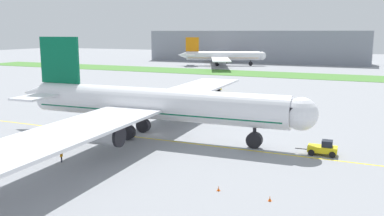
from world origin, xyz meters
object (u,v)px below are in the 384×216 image
Objects in this scene: pushback_tug at (323,148)px; traffic_cone_port_wing at (219,188)px; ground_crew_marshaller_front at (61,156)px; service_truck_baggage_loader at (214,86)px; parked_airliner_far_left at (221,56)px; ground_crew_wingwalker_port at (77,132)px; traffic_cone_starboard_wing at (270,198)px; ground_crew_wingwalker_starboard at (54,146)px; airliner_foreground at (150,104)px.

pushback_tug is 10.20× the size of traffic_cone_port_wing.
pushback_tug reaches higher than ground_crew_marshaller_front.
service_truck_baggage_loader is 95.27m from parked_airliner_far_left.
ground_crew_wingwalker_port is 61.33m from service_truck_baggage_loader.
traffic_cone_starboard_wing is at bearing -98.79° from pushback_tug.
ground_crew_marshaller_front is at bearing -150.60° from pushback_tug.
pushback_tug is 39.55m from ground_crew_wingwalker_port.
service_truck_baggage_loader is (-1.89, 69.97, 0.43)m from ground_crew_wingwalker_starboard.
pushback_tug is at bearing 9.20° from ground_crew_wingwalker_port.
ground_crew_wingwalker_starboard is at bearing 171.52° from traffic_cone_port_wing.
ground_crew_marshaller_front is 73.31m from service_truck_baggage_loader.
pushback_tug reaches higher than traffic_cone_starboard_wing.
traffic_cone_starboard_wing is 177.34m from parked_airliner_far_left.
traffic_cone_starboard_wing is 82.35m from service_truck_baggage_loader.
ground_crew_marshaller_front is 29.10m from traffic_cone_starboard_wing.
ground_crew_wingwalker_port is 13.66m from ground_crew_marshaller_front.
pushback_tug is 21.05m from traffic_cone_port_wing.
parked_airliner_far_left reaches higher than service_truck_baggage_loader.
pushback_tug is at bearing 81.21° from traffic_cone_starboard_wing.
service_truck_baggage_loader is at bearing 91.54° from ground_crew_wingwalker_starboard.
pushback_tug reaches higher than ground_crew_wingwalker_port.
ground_crew_marshaller_front is 0.02× the size of parked_airliner_far_left.
ground_crew_wingwalker_starboard is (-8.32, -13.78, -4.60)m from airliner_foreground.
ground_crew_wingwalker_starboard is (-4.09, 3.09, 0.10)m from ground_crew_marshaller_front.
airliner_foreground is at bearing -177.53° from pushback_tug.
parked_airliner_far_left reaches higher than ground_crew_marshaller_front.
parked_airliner_far_left is at bearing 108.80° from service_truck_baggage_loader.
service_truck_baggage_loader reaches higher than traffic_cone_port_wing.
pushback_tug is at bearing 29.40° from ground_crew_marshaller_front.
pushback_tug is at bearing 22.50° from ground_crew_wingwalker_starboard.
airliner_foreground reaches higher than ground_crew_wingwalker_port.
airliner_foreground reaches higher than ground_crew_wingwalker_starboard.
traffic_cone_starboard_wing is at bearing -36.42° from airliner_foreground.
traffic_cone_starboard_wing is (-3.02, -19.52, -0.72)m from pushback_tug.
traffic_cone_port_wing is at bearing -43.33° from airliner_foreground.
service_truck_baggage_loader is at bearing 89.08° from ground_crew_wingwalker_port.
ground_crew_wingwalker_port is 154.38m from parked_airliner_far_left.
ground_crew_wingwalker_port is 0.32× the size of service_truck_baggage_loader.
ground_crew_wingwalker_port is at bearing -90.92° from service_truck_baggage_loader.
airliner_foreground is 49.64× the size of ground_crew_wingwalker_starboard.
ground_crew_marshaller_front is at bearing -37.11° from ground_crew_wingwalker_starboard.
service_truck_baggage_loader reaches higher than ground_crew_wingwalker_starboard.
parked_airliner_far_left reaches higher than ground_crew_wingwalker_port.
ground_crew_wingwalker_starboard is 0.02× the size of parked_airliner_far_left.
airliner_foreground reaches higher than traffic_cone_port_wing.
parked_airliner_far_left is (-32.56, 160.10, 3.92)m from ground_crew_wingwalker_starboard.
parked_airliner_far_left reaches higher than ground_crew_wingwalker_starboard.
pushback_tug is at bearing 64.83° from traffic_cone_port_wing.
traffic_cone_port_wing is at bearing -2.38° from ground_crew_marshaller_front.
ground_crew_wingwalker_starboard is at bearing 142.89° from ground_crew_marshaller_front.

